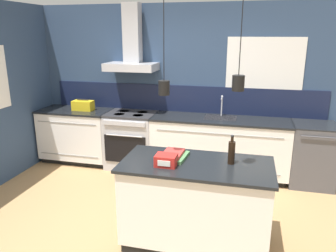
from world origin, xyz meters
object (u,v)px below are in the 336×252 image
oven_range (132,140)px  yellow_toolbox (83,105)px  dishwasher (312,154)px  bottle_on_island (232,152)px  book_stack (174,155)px  red_supply_box (166,160)px

oven_range → yellow_toolbox: bearing=179.7°
oven_range → dishwasher: same height
oven_range → bottle_on_island: bearing=-46.0°
oven_range → dishwasher: size_ratio=1.00×
dishwasher → book_stack: 2.46m
oven_range → book_stack: (1.11, -1.74, 0.48)m
oven_range → book_stack: bearing=-57.4°
oven_range → red_supply_box: 2.29m
dishwasher → red_supply_box: size_ratio=4.41×
book_stack → yellow_toolbox: 2.62m
red_supply_box → bottle_on_island: bearing=18.3°
book_stack → red_supply_box: red_supply_box is taller
oven_range → red_supply_box: bearing=-61.0°
oven_range → yellow_toolbox: (-0.84, 0.00, 0.54)m
oven_range → dishwasher: 2.77m
bottle_on_island → red_supply_box: bearing=-161.7°
book_stack → yellow_toolbox: (-1.96, 1.75, 0.05)m
dishwasher → yellow_toolbox: 3.65m
dishwasher → bottle_on_island: size_ratio=3.10×
oven_range → bottle_on_island: bottle_on_island is taller
red_supply_box → book_stack: bearing=82.3°
red_supply_box → yellow_toolbox: (-1.93, 1.96, 0.03)m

